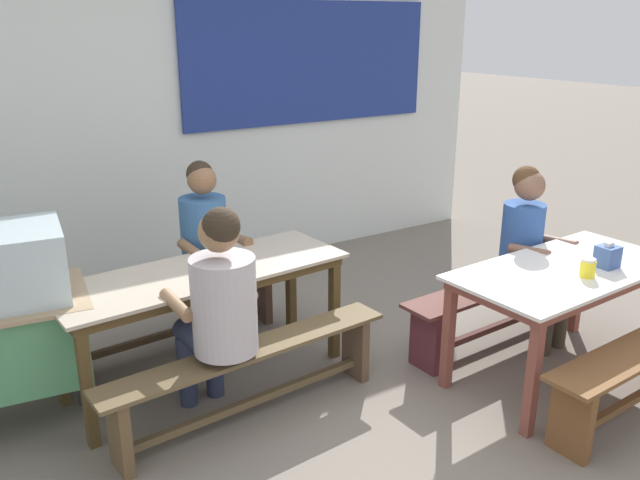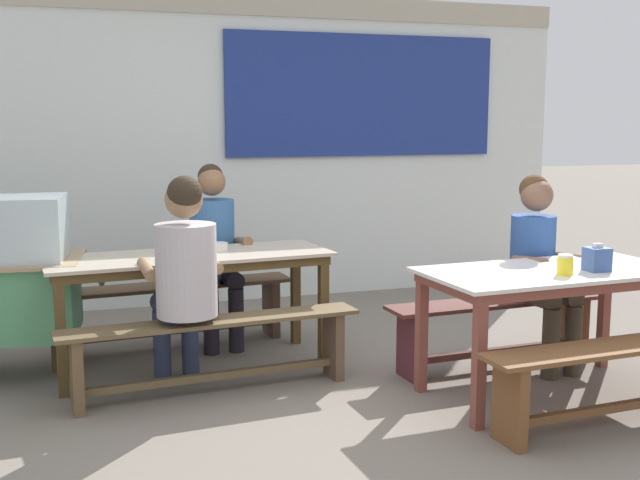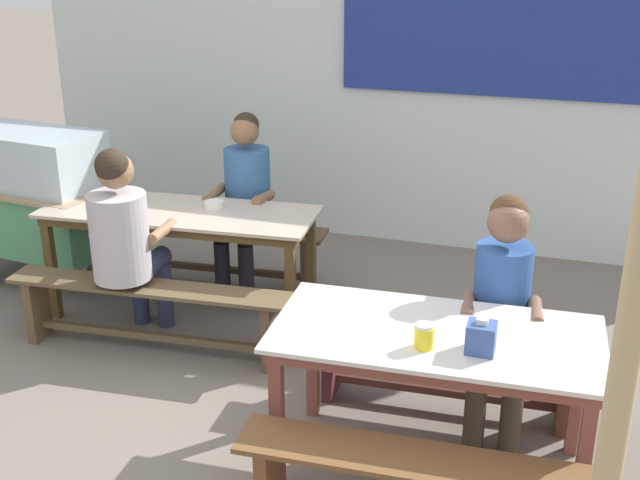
# 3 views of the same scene
# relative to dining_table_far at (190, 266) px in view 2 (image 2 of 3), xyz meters

# --- Properties ---
(ground_plane) EXTENTS (40.00, 40.00, 0.00)m
(ground_plane) POSITION_rel_dining_table_far_xyz_m (0.87, -1.02, -0.68)
(ground_plane) COLOR slate
(backdrop_wall) EXTENTS (6.01, 0.23, 2.73)m
(backdrop_wall) POSITION_rel_dining_table_far_xyz_m (0.91, 1.89, 0.76)
(backdrop_wall) COLOR silver
(backdrop_wall) RESTS_ON ground_plane
(dining_table_far) EXTENTS (1.89, 0.79, 0.76)m
(dining_table_far) POSITION_rel_dining_table_far_xyz_m (0.00, 0.00, 0.00)
(dining_table_far) COLOR #BAAC96
(dining_table_far) RESTS_ON ground_plane
(dining_table_near) EXTENTS (1.57, 0.83, 0.76)m
(dining_table_near) POSITION_rel_dining_table_far_xyz_m (1.94, -1.18, -0.00)
(dining_table_near) COLOR silver
(dining_table_near) RESTS_ON ground_plane
(bench_far_back) EXTENTS (1.76, 0.44, 0.46)m
(bench_far_back) POSITION_rel_dining_table_far_xyz_m (-0.04, 0.55, -0.38)
(bench_far_back) COLOR brown
(bench_far_back) RESTS_ON ground_plane
(bench_far_front) EXTENTS (1.83, 0.39, 0.46)m
(bench_far_front) POSITION_rel_dining_table_far_xyz_m (0.04, -0.55, -0.38)
(bench_far_front) COLOR brown
(bench_far_front) RESTS_ON ground_plane
(bench_near_back) EXTENTS (1.53, 0.37, 0.46)m
(bench_near_back) POSITION_rel_dining_table_far_xyz_m (1.91, -0.63, -0.38)
(bench_near_back) COLOR #532C26
(bench_near_back) RESTS_ON ground_plane
(bench_near_front) EXTENTS (1.55, 0.36, 0.46)m
(bench_near_front) POSITION_rel_dining_table_far_xyz_m (1.97, -1.74, -0.38)
(bench_near_front) COLOR brown
(bench_near_front) RESTS_ON ground_plane
(person_left_back_turned) EXTENTS (0.48, 0.59, 1.32)m
(person_left_back_turned) POSITION_rel_dining_table_far_xyz_m (-0.11, -0.50, 0.07)
(person_left_back_turned) COLOR #2C334F
(person_left_back_turned) RESTS_ON ground_plane
(person_right_near_table) EXTENTS (0.43, 0.53, 1.28)m
(person_right_near_table) POSITION_rel_dining_table_far_xyz_m (2.19, -0.69, 0.04)
(person_right_near_table) COLOR #3F3729
(person_right_near_table) RESTS_ON ground_plane
(person_center_facing) EXTENTS (0.45, 0.54, 1.32)m
(person_center_facing) POSITION_rel_dining_table_far_xyz_m (0.26, 0.52, 0.06)
(person_center_facing) COLOR black
(person_center_facing) RESTS_ON ground_plane
(tissue_box) EXTENTS (0.13, 0.12, 0.16)m
(tissue_box) POSITION_rel_dining_table_far_xyz_m (2.16, -1.31, 0.15)
(tissue_box) COLOR #3B579B
(tissue_box) RESTS_ON dining_table_near
(condiment_jar) EXTENTS (0.09, 0.09, 0.12)m
(condiment_jar) POSITION_rel_dining_table_far_xyz_m (1.92, -1.35, 0.14)
(condiment_jar) COLOR yellow
(condiment_jar) RESTS_ON dining_table_near
(soup_bowl) EXTENTS (0.13, 0.13, 0.05)m
(soup_bowl) POSITION_rel_dining_table_far_xyz_m (0.21, 0.10, 0.10)
(soup_bowl) COLOR silver
(soup_bowl) RESTS_ON dining_table_far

